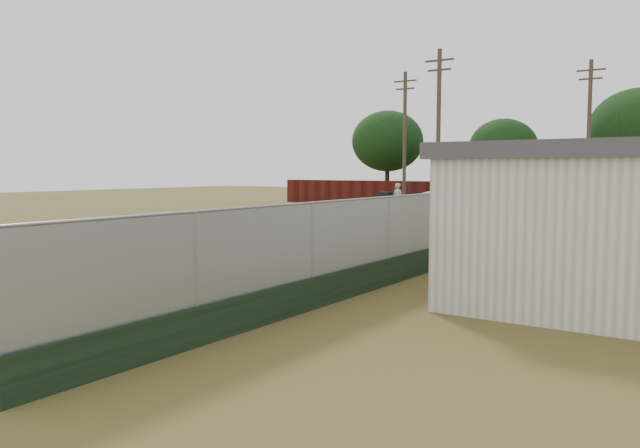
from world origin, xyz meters
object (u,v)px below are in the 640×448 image
Objects in this scene: mailbox at (339,214)px; trash_bin at (386,200)px; pedestrian at (398,199)px; fire_hydrant at (184,287)px; pickup_truck at (474,204)px.

trash_bin is at bearing 113.57° from mailbox.
mailbox is at bearing -66.43° from trash_bin.
trash_bin is (-3.19, 4.46, -0.34)m from pedestrian.
fire_hydrant is 0.63× the size of mailbox.
pickup_truck is 11.10m from trash_bin.
trash_bin is at bearing 41.18° from pickup_truck.
pedestrian is at bearing -54.42° from trash_bin.
trash_bin reaches higher than fire_hydrant.
pickup_truck is (-2.19, 21.24, 0.51)m from fire_hydrant.
pedestrian is 5.50m from trash_bin.
pickup_truck is 5.99m from pedestrian.
pickup_truck is 5.74× the size of trash_bin.
fire_hydrant is 10.45m from mailbox.
fire_hydrant is at bearing -69.01° from trash_bin.
pickup_truck reaches higher than trash_bin.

